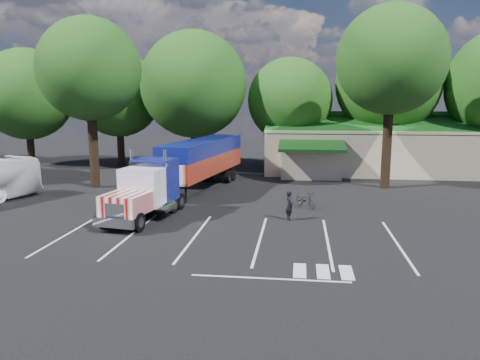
# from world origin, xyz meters

# --- Properties ---
(ground) EXTENTS (120.00, 120.00, 0.00)m
(ground) POSITION_xyz_m (0.00, 0.00, 0.00)
(ground) COLOR black
(ground) RESTS_ON ground
(event_hall) EXTENTS (24.20, 14.12, 5.55)m
(event_hall) POSITION_xyz_m (13.74, 17.81, 2.21)
(event_hall) COLOR #CBB297
(event_hall) RESTS_ON ground
(tree_row_a) EXTENTS (9.00, 9.00, 11.68)m
(tree_row_a) POSITION_xyz_m (-22.00, 16.50, 7.16)
(tree_row_a) COLOR black
(tree_row_a) RESTS_ON ground
(tree_row_b) EXTENTS (8.40, 8.40, 11.35)m
(tree_row_b) POSITION_xyz_m (-13.00, 17.80, 7.13)
(tree_row_b) COLOR black
(tree_row_b) RESTS_ON ground
(tree_row_c) EXTENTS (10.00, 10.00, 13.05)m
(tree_row_c) POSITION_xyz_m (-5.00, 16.20, 8.04)
(tree_row_c) COLOR black
(tree_row_c) RESTS_ON ground
(tree_row_d) EXTENTS (8.00, 8.00, 10.60)m
(tree_row_d) POSITION_xyz_m (4.00, 17.50, 6.58)
(tree_row_d) COLOR black
(tree_row_d) RESTS_ON ground
(tree_row_e) EXTENTS (9.60, 9.60, 12.90)m
(tree_row_e) POSITION_xyz_m (13.00, 18.00, 8.09)
(tree_row_e) COLOR black
(tree_row_e) RESTS_ON ground
(tree_near_left) EXTENTS (7.60, 7.60, 12.65)m
(tree_near_left) POSITION_xyz_m (-10.50, 6.00, 8.81)
(tree_near_left) COLOR black
(tree_near_left) RESTS_ON ground
(tree_near_right) EXTENTS (8.00, 8.00, 13.50)m
(tree_near_right) POSITION_xyz_m (11.50, 8.50, 9.46)
(tree_near_right) COLOR black
(tree_near_right) RESTS_ON ground
(semi_truck) EXTENTS (5.22, 18.63, 3.88)m
(semi_truck) POSITION_xyz_m (-2.47, 3.80, 2.19)
(semi_truck) COLOR black
(semi_truck) RESTS_ON ground
(woman) EXTENTS (0.60, 0.71, 1.65)m
(woman) POSITION_xyz_m (4.50, -2.15, 0.83)
(woman) COLOR black
(woman) RESTS_ON ground
(bicycle) EXTENTS (1.68, 2.01, 1.03)m
(bicycle) POSITION_xyz_m (5.44, 1.00, 0.52)
(bicycle) COLOR black
(bicycle) RESTS_ON ground
(silver_sedan) EXTENTS (4.28, 1.95, 1.36)m
(silver_sedan) POSITION_xyz_m (12.00, 13.46, 0.68)
(silver_sedan) COLOR #B5B8BD
(silver_sedan) RESTS_ON ground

